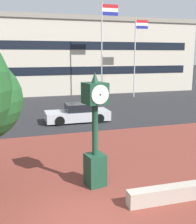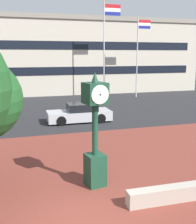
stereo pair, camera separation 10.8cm
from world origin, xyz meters
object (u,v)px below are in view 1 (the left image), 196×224
object	(u,v)px
civic_building	(68,56)
car_street_near	(78,114)
flagpole_primary	(104,42)
flagpole_secondary	(136,51)
street_clock	(95,134)

from	to	relation	value
civic_building	car_street_near	bearing A→B (deg)	-99.21
flagpole_primary	flagpole_secondary	world-z (taller)	flagpole_primary
car_street_near	flagpole_primary	world-z (taller)	flagpole_primary
street_clock	civic_building	xyz separation A→B (m)	(4.88, 29.82, 2.55)
flagpole_primary	flagpole_secondary	xyz separation A→B (m)	(3.63, -0.00, -0.96)
civic_building	flagpole_secondary	bearing A→B (deg)	-64.44
flagpole_primary	street_clock	bearing A→B (deg)	-109.04
flagpole_secondary	civic_building	bearing A→B (deg)	115.56
flagpole_primary	flagpole_secondary	size ratio (longest dim) A/B	1.16
flagpole_primary	flagpole_secondary	bearing A→B (deg)	-0.00
street_clock	flagpole_secondary	distance (m)	21.61
street_clock	flagpole_primary	bearing A→B (deg)	60.06
flagpole_primary	civic_building	distance (m)	11.19
car_street_near	flagpole_secondary	distance (m)	13.32
car_street_near	flagpole_secondary	size ratio (longest dim) A/B	0.52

